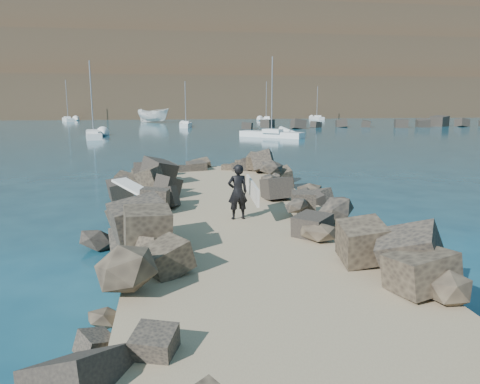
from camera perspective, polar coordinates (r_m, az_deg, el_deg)
The scene contains 16 objects.
ground at distance 14.96m, azimuth -0.59°, elevation -4.91°, with size 800.00×800.00×0.00m, color #0F384C.
jetty at distance 12.98m, azimuth 0.68°, elevation -6.05°, with size 6.00×26.00×0.60m, color #8C7759.
riprap_left at distance 13.27m, azimuth -12.18°, elevation -5.02°, with size 2.60×22.00×1.00m, color black.
riprap_right at distance 14.14m, azimuth 12.04°, elevation -4.02°, with size 2.60×22.00×1.00m, color black.
breakwater_secondary at distance 78.60m, azimuth 19.53°, elevation 7.92°, with size 52.00×4.00×1.20m, color black.
headland at distance 175.05m, azimuth -5.00°, elevation 14.97°, with size 360.00×140.00×32.00m, color #2D4919.
surfboard_resting at distance 16.07m, azimuth -12.16°, elevation -0.23°, with size 0.59×2.37×0.08m, color white.
boat_imported at distance 91.04m, azimuth -10.52°, elevation 9.18°, with size 2.59×6.89×2.66m, color white.
surfer_with_board at distance 14.02m, azimuth -0.02°, elevation 0.05°, with size 0.82×2.07×1.67m.
sailboat_c at distance 53.42m, azimuth 3.87°, elevation 7.03°, with size 6.81×6.08×9.00m.
sailboat_f at distance 103.59m, azimuth 9.34°, elevation 8.88°, with size 1.61×5.93×7.20m.
sailboat_e at distance 100.58m, azimuth -20.22°, elevation 8.29°, with size 3.59×6.93×8.24m.
sailboat_b at distance 74.00m, azimuth -6.61°, elevation 8.12°, with size 2.17×5.91×7.11m.
sailboat_d at distance 95.10m, azimuth 3.21°, elevation 8.83°, with size 2.65×6.68×7.93m.
sailboat_a at distance 54.78m, azimuth -17.43°, elevation 6.66°, with size 2.75×7.23×8.52m.
headland_buildings at distance 170.13m, azimuth -2.46°, elevation 21.21°, with size 137.50×30.50×5.00m.
Camera 1 is at (-2.05, -14.24, 4.13)m, focal length 35.00 mm.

